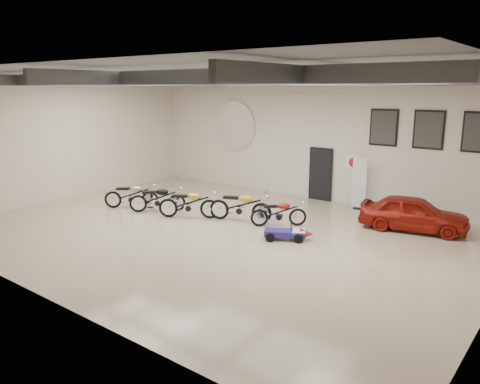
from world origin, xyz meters
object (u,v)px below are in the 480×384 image
Objects in this scene: motorcycle_red at (279,212)px; go_kart at (289,231)px; banner_stand at (359,184)px; motorcycle_yellow at (240,205)px; vintage_car at (413,213)px; motorcycle_gold at (189,203)px; motorcycle_silver at (131,195)px; motorcycle_black at (157,198)px.

motorcycle_red reaches higher than go_kart.
banner_stand is 4.81m from motorcycle_yellow.
motorcycle_gold is at bearing 104.73° from vintage_car.
motorcycle_black is (1.21, 0.22, -0.00)m from motorcycle_silver.
motorcycle_black is 0.92× the size of motorcycle_yellow.
motorcycle_silver is 4.55m from motorcycle_yellow.
motorcycle_silver reaches higher than motorcycle_black.
motorcycle_black is at bearing 175.59° from motorcycle_yellow.
motorcycle_yellow is 1.20× the size of motorcycle_red.
go_kart is at bearing -34.22° from motorcycle_silver.
motorcycle_red is at bearing -28.30° from motorcycle_black.
motorcycle_yellow reaches higher than motorcycle_red.
motorcycle_yellow reaches higher than motorcycle_black.
banner_stand is 0.96× the size of motorcycle_silver.
motorcycle_black reaches higher than go_kart.
vintage_car is (5.08, 2.57, 0.00)m from motorcycle_yellow.
motorcycle_silver is 0.93× the size of motorcycle_yellow.
motorcycle_gold is 4.12m from go_kart.
banner_stand is at bearing -2.27° from motorcycle_black.
motorcycle_yellow is at bearing -132.56° from banner_stand.
motorcycle_red is at bearing -117.93° from banner_stand.
banner_stand is 7.59m from motorcycle_black.
go_kart is (2.42, -0.69, -0.30)m from motorcycle_yellow.
motorcycle_red is (4.57, 1.21, -0.05)m from motorcycle_black.
banner_stand reaches higher than vintage_car.
motorcycle_black is 0.60× the size of vintage_car.
banner_stand is 2.98m from vintage_car.
motorcycle_yellow is 0.65× the size of vintage_car.
vintage_car is at bearing -20.44° from motorcycle_black.
motorcycle_yellow is 1.45× the size of go_kart.
motorcycle_gold reaches higher than motorcycle_silver.
banner_stand is 8.68m from motorcycle_silver.
motorcycle_red is 4.34m from vintage_car.
banner_stand is at bearing 38.22° from motorcycle_yellow.
motorcycle_yellow is (3.20, 0.89, 0.04)m from motorcycle_black.
motorcycle_gold is 1.40× the size of go_kart.
motorcycle_black is at bearing -27.33° from motorcycle_silver.
banner_stand is 1.29× the size of go_kart.
go_kart is at bearing -31.22° from motorcycle_gold.
vintage_car is at bearing 21.31° from go_kart.
banner_stand is 1.06× the size of motorcycle_red.
motorcycle_yellow is at bearing 152.55° from motorcycle_red.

